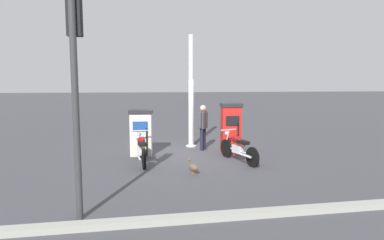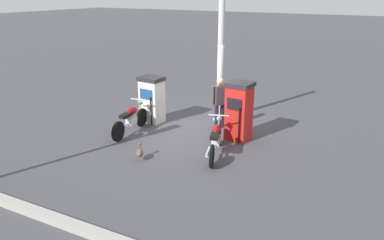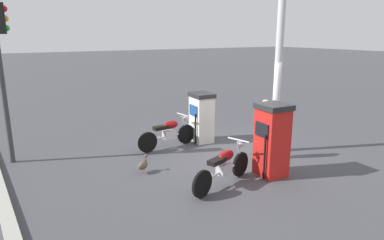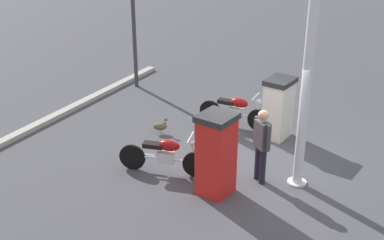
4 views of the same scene
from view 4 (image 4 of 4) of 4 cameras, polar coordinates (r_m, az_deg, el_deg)
The scene contains 10 objects.
ground_plane at distance 11.46m, azimuth 6.82°, elevation -4.75°, with size 120.00×120.00×0.00m, color #424247.
fuel_pump_near at distance 12.42m, azimuth 9.71°, elevation 1.37°, with size 0.67×0.79×1.51m.
fuel_pump_far at distance 9.88m, azimuth 2.73°, elevation -3.85°, with size 0.72×0.74×1.71m.
motorcycle_near_pump at distance 12.96m, azimuth 4.93°, elevation 1.09°, with size 1.92×0.56×0.93m.
motorcycle_far_pump at distance 10.76m, azimuth -3.05°, elevation -3.87°, with size 1.91×0.81×0.93m.
attendant_person at distance 10.34m, azimuth 7.87°, elevation -2.43°, with size 0.52×0.39×1.61m.
wandering_duck at distance 12.65m, azimuth -3.58°, elevation -0.69°, with size 0.39×0.33×0.42m.
roadside_traffic_light at distance 15.20m, azimuth -6.52°, elevation 13.30°, with size 0.38×0.25×3.95m.
canopy_support_pole at distance 9.97m, azimuth 12.68°, elevation 2.89°, with size 0.40×0.40×4.13m.
road_edge_kerb at distance 14.44m, azimuth -13.47°, elevation 1.29°, with size 0.65×8.09×0.12m.
Camera 4 is at (-4.18, 9.14, 5.50)m, focal length 47.24 mm.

